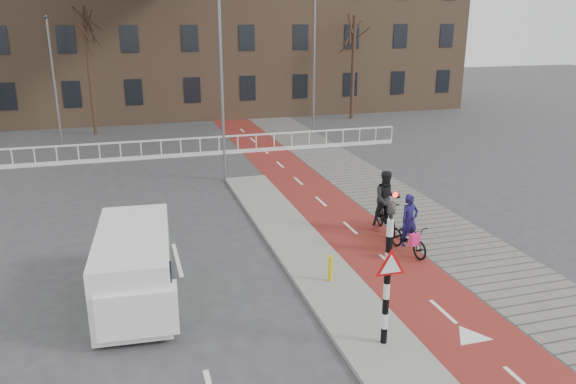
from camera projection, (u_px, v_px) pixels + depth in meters
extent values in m
plane|color=#38383A|center=(370.00, 301.00, 14.39)|extent=(120.00, 120.00, 0.00)
cube|color=maroon|center=(305.00, 187.00, 23.94)|extent=(2.50, 60.00, 0.01)
cube|color=slate|center=(366.00, 182.00, 24.70)|extent=(3.00, 60.00, 0.01)
cube|color=gray|center=(298.00, 244.00, 17.84)|extent=(1.80, 16.00, 0.12)
cylinder|color=black|center=(387.00, 283.00, 11.93)|extent=(0.14, 0.14, 2.88)
imported|color=black|center=(392.00, 201.00, 11.38)|extent=(0.13, 0.16, 0.80)
cylinder|color=#FF0C05|center=(395.00, 195.00, 11.19)|extent=(0.11, 0.02, 0.11)
cylinder|color=#DBB40C|center=(330.00, 268.00, 15.13)|extent=(0.12, 0.12, 0.73)
imported|color=black|center=(408.00, 238.00, 17.19)|extent=(0.90, 1.86, 0.94)
imported|color=#181247|center=(409.00, 220.00, 17.02)|extent=(0.65, 0.48, 1.63)
cube|color=#DF1F6E|center=(415.00, 240.00, 16.62)|extent=(0.32, 0.23, 0.35)
imported|color=black|center=(386.00, 216.00, 18.75)|extent=(0.85, 2.08, 1.21)
imported|color=black|center=(387.00, 199.00, 18.57)|extent=(1.02, 0.85, 1.90)
cube|color=white|center=(134.00, 266.00, 14.05)|extent=(2.04, 4.48, 1.75)
cube|color=#298C1E|center=(98.00, 274.00, 13.85)|extent=(0.21, 2.79, 0.55)
cube|color=#298C1E|center=(170.00, 265.00, 14.32)|extent=(0.21, 2.79, 0.55)
cube|color=black|center=(135.00, 283.00, 12.26)|extent=(1.57, 0.16, 0.90)
cylinder|color=black|center=(101.00, 324.00, 12.73)|extent=(0.26, 0.62, 0.61)
cylinder|color=black|center=(167.00, 317.00, 13.03)|extent=(0.26, 0.62, 0.61)
cylinder|color=black|center=(111.00, 269.00, 15.49)|extent=(0.26, 0.62, 0.61)
cylinder|color=black|center=(166.00, 264.00, 15.80)|extent=(0.26, 0.62, 0.61)
cube|color=silver|center=(140.00, 141.00, 28.32)|extent=(28.00, 0.08, 0.08)
cube|color=silver|center=(142.00, 158.00, 28.58)|extent=(28.00, 0.10, 0.20)
cube|color=#7F6047|center=(155.00, 30.00, 41.08)|extent=(46.00, 10.00, 12.00)
cylinder|color=#332116|center=(89.00, 72.00, 33.64)|extent=(0.22, 0.22, 7.54)
cylinder|color=#332116|center=(353.00, 68.00, 39.08)|extent=(0.27, 0.27, 7.07)
cylinder|color=slate|center=(222.00, 86.00, 23.84)|extent=(0.12, 0.12, 8.27)
cylinder|color=slate|center=(54.00, 82.00, 30.74)|extent=(0.12, 0.12, 7.04)
cylinder|color=slate|center=(314.00, 59.00, 34.38)|extent=(0.12, 0.12, 8.94)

